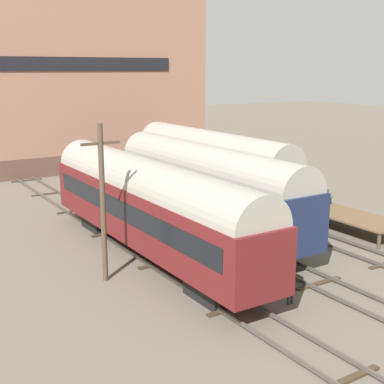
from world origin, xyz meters
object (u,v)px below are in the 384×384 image
object	(u,v)px
bench	(322,197)
person_worker	(291,280)
train_car_maroon	(148,202)
utility_pole	(103,201)
train_car_green	(211,162)
train_car_navy	(206,184)

from	to	relation	value
bench	person_worker	bearing A→B (deg)	-140.85
train_car_maroon	utility_pole	bearing A→B (deg)	-151.65
person_worker	train_car_green	bearing A→B (deg)	66.14
train_car_green	train_car_navy	bearing A→B (deg)	-126.43
person_worker	utility_pole	distance (m)	8.87
utility_pole	train_car_maroon	bearing A→B (deg)	28.35
train_car_maroon	train_car_green	bearing A→B (deg)	40.92
train_car_navy	person_worker	size ratio (longest dim) A/B	9.26
utility_pole	bench	bearing A→B (deg)	7.20
person_worker	bench	bearing A→B (deg)	39.15
train_car_navy	train_car_green	world-z (taller)	train_car_navy
train_car_maroon	train_car_green	distance (m)	12.64
bench	utility_pole	bearing A→B (deg)	-172.80
bench	utility_pole	xyz separation A→B (m)	(-15.85, -2.00, 2.29)
train_car_navy	bench	bearing A→B (deg)	-10.84
bench	train_car_green	bearing A→B (deg)	111.44
train_car_maroon	train_car_green	world-z (taller)	train_car_green
train_car_maroon	person_worker	size ratio (longest dim) A/B	10.47
bench	person_worker	size ratio (longest dim) A/B	0.79
train_car_navy	bench	world-z (taller)	train_car_navy
train_car_green	person_worker	xyz separation A→B (m)	(-7.28, -16.46, -1.83)
train_car_green	utility_pole	size ratio (longest dim) A/B	2.33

